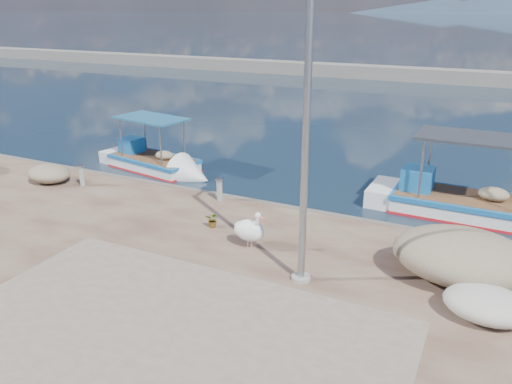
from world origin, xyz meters
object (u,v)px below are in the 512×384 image
object	(u,v)px
pelican	(250,230)
lamp_post	(306,141)
boat_left	(153,164)
bollard_near	(219,189)
boat_right	(463,207)

from	to	relation	value
pelican	lamp_post	xyz separation A→B (m)	(1.80, -0.94, 2.80)
boat_left	pelican	bearing A→B (deg)	-27.45
bollard_near	pelican	bearing A→B (deg)	-47.08
pelican	lamp_post	world-z (taller)	lamp_post
boat_left	lamp_post	size ratio (longest dim) A/B	0.80
lamp_post	boat_right	bearing A→B (deg)	67.36
pelican	boat_left	bearing A→B (deg)	158.83
boat_right	pelican	bearing A→B (deg)	-126.71
boat_right	pelican	xyz separation A→B (m)	(-4.76, -6.16, 0.76)
boat_right	lamp_post	bearing A→B (deg)	-111.62
boat_left	boat_right	bearing A→B (deg)	12.13
pelican	bollard_near	world-z (taller)	pelican
boat_right	boat_left	bearing A→B (deg)	-176.81
boat_left	bollard_near	xyz separation A→B (m)	(5.03, -3.09, 0.71)
boat_right	pelican	distance (m)	7.82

